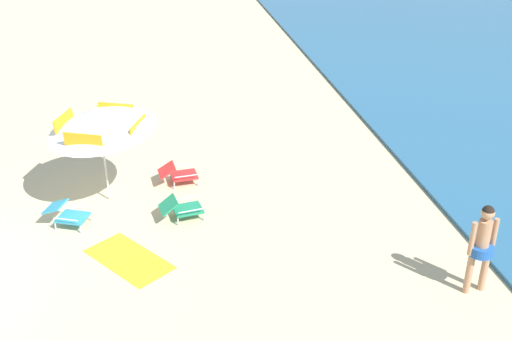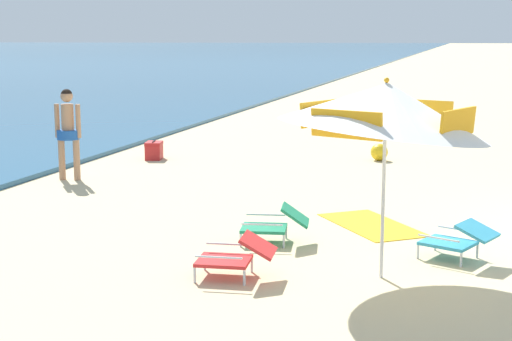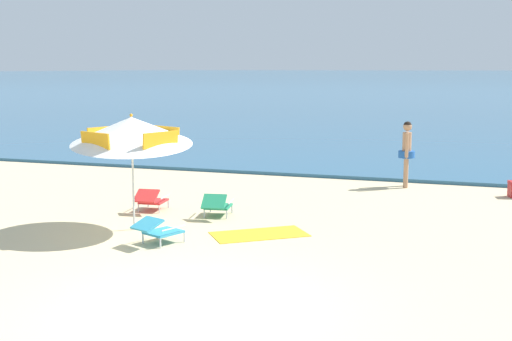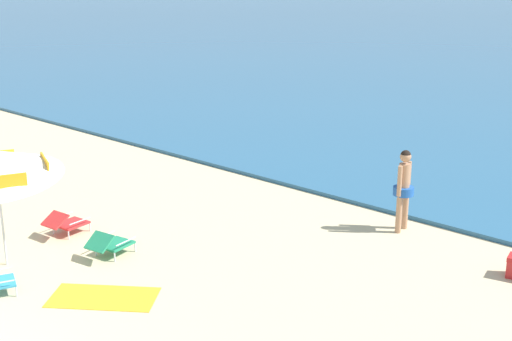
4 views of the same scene
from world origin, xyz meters
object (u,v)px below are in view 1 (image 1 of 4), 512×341
Objects in this scene: beach_umbrella_striped_main at (100,119)px; beach_towel at (129,259)px; lounge_chair_facing_sea at (67,213)px; lounge_chair_beside_umbrella at (178,173)px; person_standing_near_shore at (482,243)px; lounge_chair_under_umbrella at (181,208)px.

beach_umbrella_striped_main is 3.18m from beach_towel.
lounge_chair_beside_umbrella is at bearing 119.78° from lounge_chair_facing_sea.
person_standing_near_shore is (3.68, 7.35, 0.74)m from lounge_chair_facing_sea.
lounge_chair_beside_umbrella is at bearing 157.61° from beach_towel.
lounge_chair_facing_sea is at bearing -94.76° from lounge_chair_under_umbrella.
beach_umbrella_striped_main is 2.56m from lounge_chair_under_umbrella.
beach_umbrella_striped_main is 1.82× the size of person_standing_near_shore.
lounge_chair_facing_sea is at bearing -116.61° from person_standing_near_shore.
beach_towel is (1.53, 1.24, -0.27)m from lounge_chair_facing_sea.
lounge_chair_facing_sea reaches higher than beach_towel.
beach_umbrella_striped_main is 8.04m from person_standing_near_shore.
lounge_chair_under_umbrella is 0.54× the size of beach_towel.
person_standing_near_shore is 6.55m from beach_towel.
lounge_chair_facing_sea is at bearing -41.68° from beach_umbrella_striped_main.
person_standing_near_shore reaches higher than lounge_chair_beside_umbrella.
beach_towel is at bearing -22.39° from lounge_chair_beside_umbrella.
lounge_chair_beside_umbrella reaches higher than lounge_chair_facing_sea.
lounge_chair_facing_sea is at bearing -60.22° from lounge_chair_beside_umbrella.
lounge_chair_under_umbrella reaches higher than beach_towel.
person_standing_near_shore is (3.48, 4.96, 0.75)m from lounge_chair_under_umbrella.
lounge_chair_beside_umbrella is 0.52× the size of beach_towel.
person_standing_near_shore reaches higher than lounge_chair_under_umbrella.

